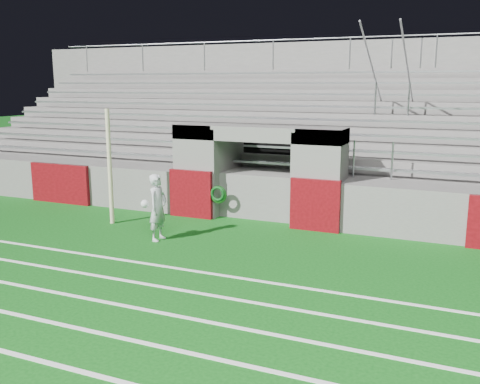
% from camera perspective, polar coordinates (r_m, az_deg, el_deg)
% --- Properties ---
extents(ground, '(90.00, 90.00, 0.00)m').
position_cam_1_polar(ground, '(11.97, -4.33, -6.67)').
color(ground, '#0C4B10').
rests_on(ground, ground).
extents(field_post, '(0.12, 0.12, 3.09)m').
position_cam_1_polar(field_post, '(14.66, -13.72, 2.60)').
color(field_post, beige).
rests_on(field_post, ground).
extents(field_markings, '(28.00, 8.09, 0.01)m').
position_cam_1_polar(field_markings, '(8.22, -21.38, -16.21)').
color(field_markings, white).
rests_on(field_markings, ground).
extents(stadium_structure, '(26.00, 8.48, 5.42)m').
position_cam_1_polar(stadium_structure, '(18.93, 6.89, 4.62)').
color(stadium_structure, '#5D5A58').
rests_on(stadium_structure, ground).
extents(goalkeeper_with_ball, '(0.57, 0.59, 1.62)m').
position_cam_1_polar(goalkeeper_with_ball, '(12.97, -8.78, -1.63)').
color(goalkeeper_with_ball, '#B6BBC0').
rests_on(goalkeeper_with_ball, ground).
extents(hose_coil, '(0.50, 0.14, 0.50)m').
position_cam_1_polar(hose_coil, '(14.73, -2.36, -0.24)').
color(hose_coil, '#0D420E').
rests_on(hose_coil, ground).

